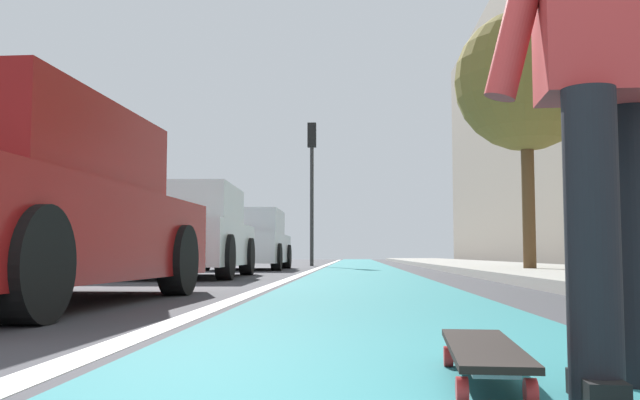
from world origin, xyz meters
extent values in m
plane|color=#38383D|center=(10.00, 0.00, 0.00)|extent=(80.00, 80.00, 0.00)
cube|color=#237075|center=(24.00, 0.00, 0.00)|extent=(56.00, 1.99, 0.00)
cube|color=silver|center=(20.00, 1.15, 0.00)|extent=(52.00, 0.16, 0.01)
cube|color=#9E9B93|center=(18.00, -3.41, 0.06)|extent=(52.00, 3.20, 0.13)
cube|color=gray|center=(22.00, -6.46, 5.82)|extent=(40.00, 1.20, 11.64)
cylinder|color=red|center=(1.34, -0.18, 0.04)|extent=(0.07, 0.04, 0.07)
cylinder|color=red|center=(1.33, -0.35, 0.04)|extent=(0.07, 0.04, 0.07)
cylinder|color=red|center=(0.74, -0.14, 0.04)|extent=(0.07, 0.04, 0.07)
cylinder|color=red|center=(0.73, -0.31, 0.04)|extent=(0.07, 0.04, 0.07)
cube|color=silver|center=(1.33, -0.27, 0.08)|extent=(0.07, 0.12, 0.02)
cube|color=silver|center=(0.73, -0.22, 0.08)|extent=(0.07, 0.12, 0.02)
cube|color=black|center=(1.03, -0.24, 0.10)|extent=(0.85, 0.26, 0.02)
cylinder|color=black|center=(0.77, -0.49, 0.41)|extent=(0.14, 0.14, 0.82)
cylinder|color=black|center=(1.02, -0.68, 0.41)|extent=(0.14, 0.14, 0.82)
cube|color=black|center=(0.77, -0.49, 0.04)|extent=(0.27, 0.12, 0.07)
cube|color=maroon|center=(4.05, 2.71, 0.54)|extent=(4.53, 2.01, 0.70)
cube|color=maroon|center=(3.90, 2.72, 1.19)|extent=(2.51, 1.79, 0.60)
cube|color=#4C606B|center=(5.12, 2.67, 1.19)|extent=(0.10, 1.62, 0.51)
cylinder|color=black|center=(5.40, 1.79, 0.33)|extent=(0.66, 0.24, 0.65)
cylinder|color=black|center=(2.63, 1.89, 0.33)|extent=(0.66, 0.24, 0.65)
cube|color=silver|center=(10.43, 2.93, 0.55)|extent=(4.10, 1.90, 0.70)
cube|color=silver|center=(10.28, 2.93, 1.20)|extent=(2.27, 1.71, 0.60)
cube|color=#4C606B|center=(11.39, 2.96, 1.20)|extent=(0.08, 1.58, 0.51)
cylinder|color=black|center=(11.66, 3.82, 0.34)|extent=(0.68, 0.24, 0.68)
cylinder|color=black|center=(11.71, 2.12, 0.34)|extent=(0.68, 0.24, 0.68)
cylinder|color=black|center=(9.15, 3.75, 0.34)|extent=(0.68, 0.24, 0.68)
cylinder|color=black|center=(9.20, 2.05, 0.34)|extent=(0.68, 0.24, 0.68)
cube|color=silver|center=(16.36, 2.80, 0.53)|extent=(4.13, 1.81, 0.70)
cube|color=silver|center=(16.21, 2.80, 1.18)|extent=(2.28, 1.65, 0.60)
cube|color=#4C606B|center=(17.34, 2.81, 1.18)|extent=(0.05, 1.56, 0.51)
cylinder|color=black|center=(17.63, 3.66, 0.32)|extent=(0.64, 0.22, 0.63)
cylinder|color=black|center=(17.64, 1.97, 0.32)|extent=(0.64, 0.22, 0.63)
cylinder|color=black|center=(15.08, 3.64, 0.32)|extent=(0.64, 0.22, 0.63)
cylinder|color=black|center=(15.09, 1.95, 0.32)|extent=(0.64, 0.22, 0.63)
cylinder|color=#2D2D2D|center=(21.74, 1.55, 1.95)|extent=(0.12, 0.12, 3.90)
cube|color=black|center=(21.74, 1.55, 4.30)|extent=(0.24, 0.28, 0.80)
sphere|color=red|center=(21.87, 1.55, 4.56)|extent=(0.16, 0.16, 0.16)
sphere|color=#392907|center=(21.87, 1.55, 4.30)|extent=(0.16, 0.16, 0.16)
sphere|color=black|center=(21.87, 1.55, 4.04)|extent=(0.16, 0.16, 0.16)
cylinder|color=brown|center=(11.74, -3.01, 1.33)|extent=(0.23, 0.23, 2.66)
sphere|color=olive|center=(11.74, -3.01, 3.57)|extent=(2.59, 2.59, 2.59)
camera|label=1|loc=(-1.10, 0.13, 0.38)|focal=39.40mm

